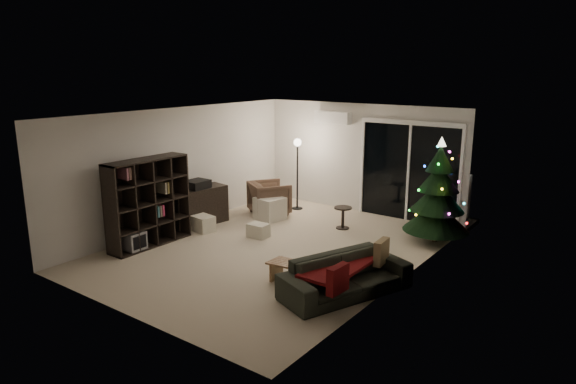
% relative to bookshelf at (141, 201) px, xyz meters
% --- Properties ---
extents(room, '(6.50, 7.51, 2.60)m').
position_rel_bookshelf_xyz_m(room, '(2.71, 2.69, 0.19)').
color(room, beige).
rests_on(room, ground).
extents(bookshelf, '(0.85, 1.71, 1.66)m').
position_rel_bookshelf_xyz_m(bookshelf, '(0.00, 0.00, 0.00)').
color(bookshelf, black).
rests_on(bookshelf, floor).
extents(media_cabinet, '(0.66, 1.34, 0.80)m').
position_rel_bookshelf_xyz_m(media_cabinet, '(0.00, 1.44, -0.43)').
color(media_cabinet, black).
rests_on(media_cabinet, floor).
extents(stereo, '(0.41, 0.48, 0.17)m').
position_rel_bookshelf_xyz_m(stereo, '(0.00, 1.44, 0.06)').
color(stereo, black).
rests_on(stereo, media_cabinet).
extents(armchair, '(1.14, 1.14, 0.76)m').
position_rel_bookshelf_xyz_m(armchair, '(0.73, 2.97, -0.45)').
color(armchair, brown).
rests_on(armchair, floor).
extents(ottoman, '(0.63, 0.63, 0.49)m').
position_rel_bookshelf_xyz_m(ottoman, '(0.99, 2.66, -0.58)').
color(ottoman, beige).
rests_on(ottoman, floor).
extents(cardboard_box_a, '(0.50, 0.41, 0.32)m').
position_rel_bookshelf_xyz_m(cardboard_box_a, '(0.41, 1.18, -0.67)').
color(cardboard_box_a, beige).
rests_on(cardboard_box_a, floor).
extents(cardboard_box_b, '(0.41, 0.31, 0.28)m').
position_rel_bookshelf_xyz_m(cardboard_box_b, '(1.57, 1.56, -0.69)').
color(cardboard_box_b, beige).
rests_on(cardboard_box_b, floor).
extents(side_table, '(0.46, 0.46, 0.46)m').
position_rel_bookshelf_xyz_m(side_table, '(2.64, 3.04, -0.60)').
color(side_table, black).
rests_on(side_table, floor).
extents(floor_lamp, '(0.26, 0.26, 1.62)m').
position_rel_bookshelf_xyz_m(floor_lamp, '(0.98, 3.72, -0.02)').
color(floor_lamp, black).
rests_on(floor_lamp, floor).
extents(sofa, '(1.47, 2.15, 0.58)m').
position_rel_bookshelf_xyz_m(sofa, '(4.30, 0.30, -0.54)').
color(sofa, '#262B23').
rests_on(sofa, floor).
extents(sofa_throw, '(0.62, 1.44, 0.05)m').
position_rel_bookshelf_xyz_m(sofa_throw, '(4.20, 0.30, -0.41)').
color(sofa_throw, maroon).
rests_on(sofa_throw, sofa).
extents(cushion_a, '(0.15, 0.39, 0.38)m').
position_rel_bookshelf_xyz_m(cushion_a, '(4.55, 0.95, -0.30)').
color(cushion_a, olive).
rests_on(cushion_a, sofa).
extents(cushion_b, '(0.14, 0.39, 0.38)m').
position_rel_bookshelf_xyz_m(cushion_b, '(4.55, -0.35, -0.30)').
color(cushion_b, maroon).
rests_on(cushion_b, sofa).
extents(coffee_table, '(1.13, 0.53, 0.34)m').
position_rel_bookshelf_xyz_m(coffee_table, '(3.62, 0.16, -0.66)').
color(coffee_table, '#98774B').
rests_on(coffee_table, floor).
extents(remote_a, '(0.14, 0.04, 0.02)m').
position_rel_bookshelf_xyz_m(remote_a, '(3.47, 0.16, -0.48)').
color(remote_a, black).
rests_on(remote_a, coffee_table).
extents(remote_b, '(0.13, 0.08, 0.02)m').
position_rel_bookshelf_xyz_m(remote_b, '(3.72, 0.21, -0.48)').
color(remote_b, slate).
rests_on(remote_b, coffee_table).
extents(christmas_tree, '(1.61, 1.61, 2.04)m').
position_rel_bookshelf_xyz_m(christmas_tree, '(4.50, 3.39, 0.19)').
color(christmas_tree, black).
rests_on(christmas_tree, floor).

